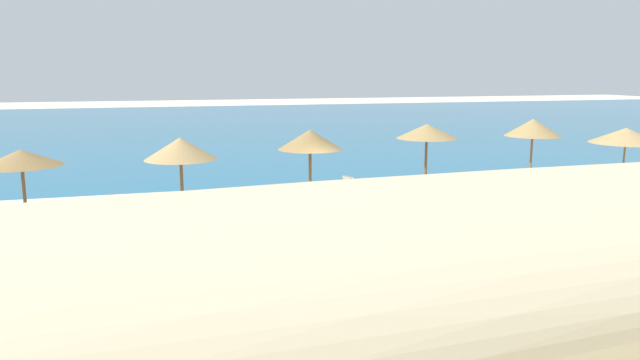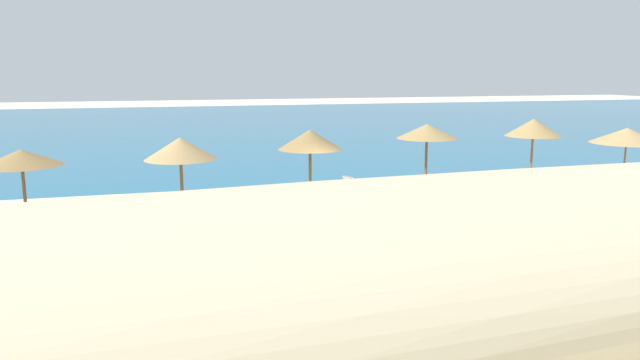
{
  "view_description": "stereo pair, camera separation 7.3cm",
  "coord_description": "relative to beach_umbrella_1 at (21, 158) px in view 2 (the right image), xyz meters",
  "views": [
    {
      "loc": [
        -5.66,
        -16.4,
        4.56
      ],
      "look_at": [
        -0.33,
        2.18,
        1.01
      ],
      "focal_mm": 33.47,
      "sensor_mm": 36.0,
      "label": 1
    },
    {
      "loc": [
        -5.59,
        -16.42,
        4.56
      ],
      "look_at": [
        -0.33,
        2.18,
        1.01
      ],
      "focal_mm": 33.47,
      "sensor_mm": 36.0,
      "label": 2
    }
  ],
  "objects": [
    {
      "name": "ground_plane",
      "position": [
        9.17,
        -1.83,
        -2.14
      ],
      "size": [
        160.0,
        160.0,
        0.0
      ],
      "primitive_type": "plane",
      "color": "beige"
    },
    {
      "name": "sea_water",
      "position": [
        9.17,
        32.98,
        -2.14
      ],
      "size": [
        160.0,
        56.29,
        0.01
      ],
      "primitive_type": "cube",
      "color": "#1E6B93",
      "rests_on": "ground_plane"
    },
    {
      "name": "dune_ridge",
      "position": [
        6.74,
        -10.27,
        -0.67
      ],
      "size": [
        52.13,
        8.8,
        2.94
      ],
      "primitive_type": "ellipsoid",
      "rotation": [
        0.0,
        0.0,
        0.07
      ],
      "color": "beige",
      "rests_on": "ground_plane"
    },
    {
      "name": "beach_umbrella_1",
      "position": [
        0.0,
        0.0,
        0.0
      ],
      "size": [
        2.24,
        2.24,
        2.38
      ],
      "color": "brown",
      "rests_on": "ground_plane"
    },
    {
      "name": "beach_umbrella_2",
      "position": [
        4.37,
        -0.03,
        0.11
      ],
      "size": [
        2.16,
        2.16,
        2.59
      ],
      "color": "brown",
      "rests_on": "ground_plane"
    },
    {
      "name": "beach_umbrella_3",
      "position": [
        8.52,
        0.41,
        0.2
      ],
      "size": [
        2.1,
        2.1,
        2.68
      ],
      "color": "brown",
      "rests_on": "ground_plane"
    },
    {
      "name": "beach_umbrella_4",
      "position": [
        12.66,
        0.36,
        0.36
      ],
      "size": [
        2.08,
        2.08,
        2.76
      ],
      "color": "brown",
      "rests_on": "ground_plane"
    },
    {
      "name": "beach_umbrella_5",
      "position": [
        16.64,
        0.04,
        0.42
      ],
      "size": [
        1.97,
        1.97,
        2.88
      ],
      "color": "brown",
      "rests_on": "ground_plane"
    },
    {
      "name": "beach_umbrella_6",
      "position": [
        20.63,
        -0.06,
        0.03
      ],
      "size": [
        2.62,
        2.62,
        2.46
      ],
      "color": "brown",
      "rests_on": "ground_plane"
    },
    {
      "name": "lounge_chair_1",
      "position": [
        9.48,
        -0.02,
        -1.7
      ],
      "size": [
        1.48,
        0.92,
        1.15
      ],
      "rotation": [
        0.0,
        0.0,
        1.83
      ],
      "color": "white",
      "rests_on": "ground_plane"
    },
    {
      "name": "lounge_chair_2",
      "position": [
        0.57,
        -1.48,
        -1.68
      ],
      "size": [
        1.37,
        0.78,
        1.1
      ],
      "rotation": [
        0.0,
        0.0,
        1.66
      ],
      "color": "yellow",
      "rests_on": "ground_plane"
    },
    {
      "name": "lounge_chair_3",
      "position": [
        12.0,
        -1.23,
        -1.77
      ],
      "size": [
        1.63,
        0.59,
        0.95
      ],
      "rotation": [
        0.0,
        0.0,
        1.59
      ],
      "color": "#199972",
      "rests_on": "ground_plane"
    },
    {
      "name": "beach_ball",
      "position": [
        4.65,
        -3.16,
        -1.96
      ],
      "size": [
        0.37,
        0.37,
        0.37
      ],
      "primitive_type": "sphere",
      "color": "yellow",
      "rests_on": "ground_plane"
    }
  ]
}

